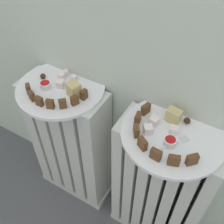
% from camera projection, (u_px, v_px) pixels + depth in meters
% --- Properties ---
extents(radiator_left, '(0.35, 0.14, 0.65)m').
position_uv_depth(radiator_left, '(71.00, 146.00, 1.16)').
color(radiator_left, silver).
rests_on(radiator_left, ground_plane).
extents(radiator_right, '(0.35, 0.14, 0.65)m').
position_uv_depth(radiator_right, '(158.00, 189.00, 1.02)').
color(radiator_right, silver).
rests_on(radiator_right, ground_plane).
extents(plate_left, '(0.31, 0.31, 0.01)m').
position_uv_depth(plate_left, '(61.00, 88.00, 0.92)').
color(plate_left, white).
rests_on(plate_left, radiator_left).
extents(plate_right, '(0.31, 0.31, 0.01)m').
position_uv_depth(plate_right, '(173.00, 134.00, 0.78)').
color(plate_right, white).
rests_on(plate_right, radiator_right).
extents(dark_cake_slice_left_0, '(0.03, 0.03, 0.03)m').
position_uv_depth(dark_cake_slice_left_0, '(28.00, 89.00, 0.88)').
color(dark_cake_slice_left_0, '#56351E').
rests_on(dark_cake_slice_left_0, plate_left).
extents(dark_cake_slice_left_1, '(0.03, 0.02, 0.03)m').
position_uv_depth(dark_cake_slice_left_1, '(32.00, 96.00, 0.86)').
color(dark_cake_slice_left_1, '#56351E').
rests_on(dark_cake_slice_left_1, plate_left).
extents(dark_cake_slice_left_2, '(0.02, 0.01, 0.03)m').
position_uv_depth(dark_cake_slice_left_2, '(39.00, 101.00, 0.84)').
color(dark_cake_slice_left_2, '#56351E').
rests_on(dark_cake_slice_left_2, plate_left).
extents(dark_cake_slice_left_3, '(0.03, 0.02, 0.03)m').
position_uv_depth(dark_cake_slice_left_3, '(50.00, 104.00, 0.83)').
color(dark_cake_slice_left_3, '#56351E').
rests_on(dark_cake_slice_left_3, plate_left).
extents(dark_cake_slice_left_4, '(0.03, 0.03, 0.03)m').
position_uv_depth(dark_cake_slice_left_4, '(63.00, 104.00, 0.83)').
color(dark_cake_slice_left_4, '#56351E').
rests_on(dark_cake_slice_left_4, plate_left).
extents(dark_cake_slice_left_5, '(0.02, 0.03, 0.03)m').
position_uv_depth(dark_cake_slice_left_5, '(75.00, 100.00, 0.84)').
color(dark_cake_slice_left_5, '#56351E').
rests_on(dark_cake_slice_left_5, plate_left).
extents(dark_cake_slice_left_6, '(0.02, 0.03, 0.03)m').
position_uv_depth(dark_cake_slice_left_6, '(84.00, 95.00, 0.86)').
color(dark_cake_slice_left_6, '#56351E').
rests_on(dark_cake_slice_left_6, plate_left).
extents(marble_cake_slice_left_0, '(0.05, 0.05, 0.05)m').
position_uv_depth(marble_cake_slice_left_0, '(74.00, 90.00, 0.87)').
color(marble_cake_slice_left_0, tan).
rests_on(marble_cake_slice_left_0, plate_left).
extents(turkish_delight_left_0, '(0.03, 0.03, 0.03)m').
position_uv_depth(turkish_delight_left_0, '(60.00, 84.00, 0.91)').
color(turkish_delight_left_0, white).
rests_on(turkish_delight_left_0, plate_left).
extents(turkish_delight_left_1, '(0.02, 0.02, 0.02)m').
position_uv_depth(turkish_delight_left_1, '(74.00, 78.00, 0.94)').
color(turkish_delight_left_1, white).
rests_on(turkish_delight_left_1, plate_left).
extents(turkish_delight_left_2, '(0.03, 0.03, 0.02)m').
position_uv_depth(turkish_delight_left_2, '(62.00, 76.00, 0.94)').
color(turkish_delight_left_2, white).
rests_on(turkish_delight_left_2, plate_left).
extents(turkish_delight_left_3, '(0.03, 0.03, 0.02)m').
position_uv_depth(turkish_delight_left_3, '(66.00, 73.00, 0.96)').
color(turkish_delight_left_3, white).
rests_on(turkish_delight_left_3, plate_left).
extents(medjool_date_left_0, '(0.03, 0.03, 0.02)m').
position_uv_depth(medjool_date_left_0, '(78.00, 87.00, 0.90)').
color(medjool_date_left_0, '#3D1E0F').
rests_on(medjool_date_left_0, plate_left).
extents(medjool_date_left_1, '(0.03, 0.03, 0.02)m').
position_uv_depth(medjool_date_left_1, '(43.00, 76.00, 0.94)').
color(medjool_date_left_1, '#3D1E0F').
rests_on(medjool_date_left_1, plate_left).
extents(jam_bowl_left, '(0.04, 0.04, 0.02)m').
position_uv_depth(jam_bowl_left, '(45.00, 85.00, 0.90)').
color(jam_bowl_left, white).
rests_on(jam_bowl_left, plate_left).
extents(dark_cake_slice_right_0, '(0.02, 0.03, 0.03)m').
position_uv_depth(dark_cake_slice_right_0, '(146.00, 109.00, 0.82)').
color(dark_cake_slice_right_0, '#56351E').
rests_on(dark_cake_slice_right_0, plate_right).
extents(dark_cake_slice_right_1, '(0.02, 0.03, 0.03)m').
position_uv_depth(dark_cake_slice_right_1, '(138.00, 119.00, 0.79)').
color(dark_cake_slice_right_1, '#56351E').
rests_on(dark_cake_slice_right_1, plate_right).
extents(dark_cake_slice_right_2, '(0.03, 0.03, 0.03)m').
position_uv_depth(dark_cake_slice_right_2, '(136.00, 131.00, 0.75)').
color(dark_cake_slice_right_2, '#56351E').
rests_on(dark_cake_slice_right_2, plate_right).
extents(dark_cake_slice_right_3, '(0.03, 0.03, 0.03)m').
position_uv_depth(dark_cake_slice_right_3, '(142.00, 144.00, 0.72)').
color(dark_cake_slice_right_3, '#56351E').
rests_on(dark_cake_slice_right_3, plate_right).
extents(dark_cake_slice_right_4, '(0.03, 0.02, 0.03)m').
position_uv_depth(dark_cake_slice_right_4, '(156.00, 155.00, 0.70)').
color(dark_cake_slice_right_4, '#56351E').
rests_on(dark_cake_slice_right_4, plate_right).
extents(dark_cake_slice_right_5, '(0.03, 0.02, 0.03)m').
position_uv_depth(dark_cake_slice_right_5, '(174.00, 160.00, 0.68)').
color(dark_cake_slice_right_5, '#56351E').
rests_on(dark_cake_slice_right_5, plate_right).
extents(dark_cake_slice_right_6, '(0.03, 0.03, 0.03)m').
position_uv_depth(dark_cake_slice_right_6, '(192.00, 160.00, 0.69)').
color(dark_cake_slice_right_6, '#56351E').
rests_on(dark_cake_slice_right_6, plate_right).
extents(marble_cake_slice_right_0, '(0.05, 0.03, 0.04)m').
position_uv_depth(marble_cake_slice_right_0, '(174.00, 116.00, 0.79)').
color(marble_cake_slice_right_0, tan).
rests_on(marble_cake_slice_right_0, plate_right).
extents(turkish_delight_right_0, '(0.03, 0.03, 0.03)m').
position_uv_depth(turkish_delight_right_0, '(148.00, 129.00, 0.76)').
color(turkish_delight_right_0, white).
rests_on(turkish_delight_right_0, plate_right).
extents(turkish_delight_right_1, '(0.03, 0.03, 0.02)m').
position_uv_depth(turkish_delight_right_1, '(174.00, 130.00, 0.76)').
color(turkish_delight_right_1, white).
rests_on(turkish_delight_right_1, plate_right).
extents(turkish_delight_right_2, '(0.03, 0.03, 0.03)m').
position_uv_depth(turkish_delight_right_2, '(154.00, 121.00, 0.79)').
color(turkish_delight_right_2, white).
rests_on(turkish_delight_right_2, plate_right).
extents(medjool_date_right_0, '(0.03, 0.03, 0.02)m').
position_uv_depth(medjool_date_right_0, '(187.00, 121.00, 0.79)').
color(medjool_date_right_0, '#3D1E0F').
rests_on(medjool_date_right_0, plate_right).
extents(medjool_date_right_1, '(0.03, 0.03, 0.02)m').
position_uv_depth(medjool_date_right_1, '(180.00, 108.00, 0.83)').
color(medjool_date_right_1, '#3D1E0F').
rests_on(medjool_date_right_1, plate_right).
extents(jam_bowl_right, '(0.04, 0.04, 0.02)m').
position_uv_depth(jam_bowl_right, '(170.00, 142.00, 0.73)').
color(jam_bowl_right, white).
rests_on(jam_bowl_right, plate_right).
extents(fork, '(0.07, 0.09, 0.00)m').
position_uv_depth(fork, '(175.00, 143.00, 0.74)').
color(fork, silver).
rests_on(fork, plate_right).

